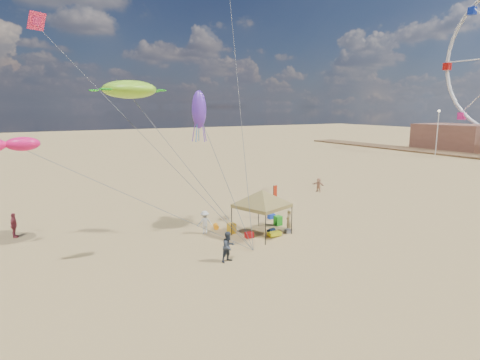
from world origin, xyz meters
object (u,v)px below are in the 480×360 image
(person_near_c, at_px, (205,222))
(person_far_a, at_px, (14,225))
(cooler_blue, at_px, (271,216))
(feather_flag, at_px, (275,196))
(chair_yellow, at_px, (232,228))
(canopy_tent, at_px, (262,192))
(cooler_red, at_px, (249,235))
(chair_green, at_px, (278,221))
(person_near_a, at_px, (289,221))
(lamp_north, at_px, (438,125))
(beach_cart, at_px, (275,234))
(person_far_c, at_px, (318,185))
(person_near_b, at_px, (229,247))

(person_near_c, xyz_separation_m, person_far_a, (-11.53, 5.69, 0.04))
(cooler_blue, bearing_deg, feather_flag, -4.17)
(cooler_blue, xyz_separation_m, chair_yellow, (-4.52, -1.66, 0.16))
(canopy_tent, bearing_deg, cooler_red, -174.01)
(chair_green, height_order, person_near_a, person_near_a)
(person_far_a, bearing_deg, lamp_north, -58.58)
(person_near_a, distance_m, person_far_a, 18.77)
(person_near_a, bearing_deg, chair_yellow, -55.46)
(cooler_blue, bearing_deg, chair_yellow, -159.87)
(cooler_blue, relative_size, chair_yellow, 0.77)
(cooler_red, relative_size, person_near_c, 0.33)
(person_far_a, bearing_deg, canopy_tent, -99.22)
(beach_cart, relative_size, person_near_a, 0.56)
(canopy_tent, bearing_deg, cooler_blue, 46.30)
(cooler_red, xyz_separation_m, person_far_a, (-13.74, 8.02, 0.66))
(beach_cart, bearing_deg, person_near_a, 16.05)
(chair_yellow, distance_m, person_far_c, 16.39)
(beach_cart, distance_m, person_far_c, 15.73)
(feather_flag, bearing_deg, chair_green, -116.75)
(canopy_tent, height_order, person_near_b, canopy_tent)
(cooler_red, bearing_deg, person_far_c, 32.97)
(person_near_a, xyz_separation_m, person_far_c, (10.85, 9.29, -0.07))
(person_near_b, bearing_deg, canopy_tent, 22.29)
(beach_cart, height_order, person_far_c, person_far_c)
(person_near_b, bearing_deg, cooler_blue, 26.81)
(person_near_b, height_order, person_far_c, person_near_b)
(beach_cart, height_order, person_near_b, person_near_b)
(person_near_b, bearing_deg, person_near_a, 9.98)
(person_far_a, bearing_deg, feather_flag, -86.38)
(chair_yellow, xyz_separation_m, lamp_north, (54.95, 21.74, 5.17))
(chair_green, relative_size, person_near_b, 0.39)
(cooler_blue, bearing_deg, person_far_a, 164.61)
(lamp_north, bearing_deg, person_far_a, -167.42)
(chair_green, bearing_deg, cooler_red, -157.19)
(beach_cart, distance_m, person_near_a, 1.67)
(chair_yellow, bearing_deg, chair_green, -0.82)
(person_near_b, xyz_separation_m, lamp_north, (57.63, 26.24, 4.63))
(person_far_c, bearing_deg, person_far_a, -109.87)
(feather_flag, bearing_deg, cooler_blue, 175.83)
(beach_cart, xyz_separation_m, person_near_b, (-4.85, -2.36, 0.69))
(cooler_blue, relative_size, person_far_c, 0.37)
(cooler_red, height_order, cooler_blue, same)
(chair_yellow, relative_size, beach_cart, 0.78)
(person_near_c, bearing_deg, person_near_a, 166.43)
(cooler_red, xyz_separation_m, person_near_b, (-3.22, -3.02, 0.70))
(cooler_red, bearing_deg, person_far_a, 149.75)
(person_near_a, relative_size, person_far_a, 0.94)
(chair_yellow, distance_m, person_near_a, 4.07)
(feather_flag, bearing_deg, person_near_a, -108.54)
(person_near_a, bearing_deg, feather_flag, -138.99)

